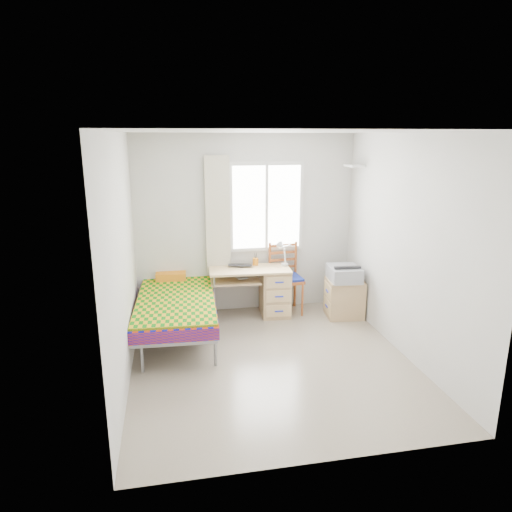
{
  "coord_description": "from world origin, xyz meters",
  "views": [
    {
      "loc": [
        -1.09,
        -4.73,
        2.55
      ],
      "look_at": [
        -0.08,
        0.55,
        1.14
      ],
      "focal_mm": 32.0,
      "sensor_mm": 36.0,
      "label": 1
    }
  ],
  "objects_px": {
    "cabinet": "(344,298)",
    "desk": "(270,289)",
    "printer": "(344,273)",
    "bed": "(176,300)",
    "chair": "(286,274)"
  },
  "relations": [
    {
      "from": "cabinet",
      "to": "desk",
      "type": "bearing_deg",
      "value": 172.23
    },
    {
      "from": "bed",
      "to": "cabinet",
      "type": "height_order",
      "value": "bed"
    },
    {
      "from": "cabinet",
      "to": "printer",
      "type": "relative_size",
      "value": 1.08
    },
    {
      "from": "bed",
      "to": "desk",
      "type": "xyz_separation_m",
      "value": [
        1.36,
        0.37,
        -0.06
      ]
    },
    {
      "from": "chair",
      "to": "printer",
      "type": "relative_size",
      "value": 1.99
    },
    {
      "from": "bed",
      "to": "desk",
      "type": "relative_size",
      "value": 1.85
    },
    {
      "from": "printer",
      "to": "desk",
      "type": "bearing_deg",
      "value": 169.6
    },
    {
      "from": "chair",
      "to": "bed",
      "type": "bearing_deg",
      "value": -168.45
    },
    {
      "from": "chair",
      "to": "cabinet",
      "type": "bearing_deg",
      "value": -29.61
    },
    {
      "from": "desk",
      "to": "bed",
      "type": "bearing_deg",
      "value": -161.37
    },
    {
      "from": "desk",
      "to": "printer",
      "type": "bearing_deg",
      "value": -11.76
    },
    {
      "from": "cabinet",
      "to": "printer",
      "type": "bearing_deg",
      "value": -145.52
    },
    {
      "from": "desk",
      "to": "printer",
      "type": "height_order",
      "value": "printer"
    },
    {
      "from": "bed",
      "to": "printer",
      "type": "bearing_deg",
      "value": 4.99
    },
    {
      "from": "desk",
      "to": "cabinet",
      "type": "distance_m",
      "value": 1.08
    }
  ]
}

